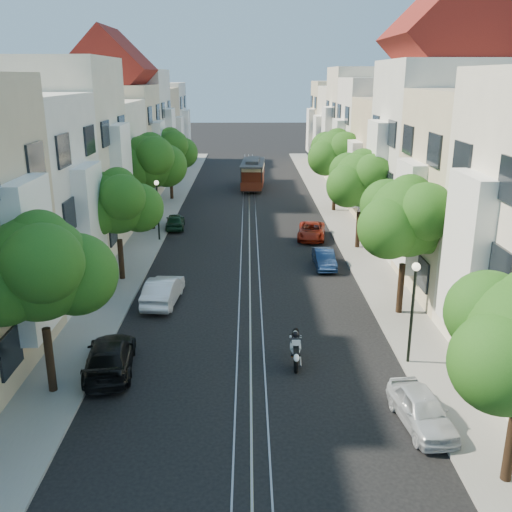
{
  "coord_description": "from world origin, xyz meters",
  "views": [
    {
      "loc": [
        -0.07,
        -16.4,
        11.04
      ],
      "look_at": [
        0.32,
        11.5,
        2.2
      ],
      "focal_mm": 40.0,
      "sensor_mm": 36.0,
      "label": 1
    }
  ],
  "objects_px": {
    "tree_w_d": "(170,150)",
    "lamp_west": "(157,201)",
    "tree_e_d": "(337,154)",
    "parked_car_w_mid": "(163,290)",
    "parked_car_e_far": "(311,231)",
    "cable_car": "(253,172)",
    "tree_e_c": "(362,180)",
    "lamp_east": "(413,298)",
    "tree_w_b": "(118,204)",
    "parked_car_w_far": "(175,221)",
    "tree_e_b": "(408,219)",
    "tree_w_c": "(150,162)",
    "sportbike_rider": "(295,347)",
    "tree_w_a": "(40,270)",
    "parked_car_e_mid": "(324,259)",
    "parked_car_e_near": "(422,409)",
    "parked_car_w_near": "(110,356)"
  },
  "relations": [
    {
      "from": "tree_w_d",
      "to": "lamp_west",
      "type": "distance_m",
      "value": 14.11
    },
    {
      "from": "tree_e_d",
      "to": "lamp_west",
      "type": "relative_size",
      "value": 1.65
    },
    {
      "from": "parked_car_w_mid",
      "to": "parked_car_e_far",
      "type": "bearing_deg",
      "value": -121.5
    },
    {
      "from": "tree_w_d",
      "to": "cable_car",
      "type": "height_order",
      "value": "tree_w_d"
    },
    {
      "from": "tree_e_c",
      "to": "lamp_east",
      "type": "height_order",
      "value": "tree_e_c"
    },
    {
      "from": "tree_w_b",
      "to": "parked_car_w_far",
      "type": "xyz_separation_m",
      "value": [
        1.54,
        11.44,
        -3.82
      ]
    },
    {
      "from": "tree_e_c",
      "to": "tree_e_b",
      "type": "bearing_deg",
      "value": -90.0
    },
    {
      "from": "tree_w_c",
      "to": "sportbike_rider",
      "type": "xyz_separation_m",
      "value": [
        8.93,
        -20.91,
        -4.31
      ]
    },
    {
      "from": "tree_e_d",
      "to": "parked_car_w_mid",
      "type": "height_order",
      "value": "tree_e_d"
    },
    {
      "from": "lamp_east",
      "to": "tree_w_a",
      "type": "bearing_deg",
      "value": -171.43
    },
    {
      "from": "tree_w_c",
      "to": "parked_car_w_far",
      "type": "distance_m",
      "value": 4.77
    },
    {
      "from": "tree_w_a",
      "to": "parked_car_e_mid",
      "type": "relative_size",
      "value": 2.04
    },
    {
      "from": "tree_e_d",
      "to": "tree_w_a",
      "type": "xyz_separation_m",
      "value": [
        -14.4,
        -29.0,
        -0.13
      ]
    },
    {
      "from": "tree_e_b",
      "to": "tree_w_b",
      "type": "xyz_separation_m",
      "value": [
        -14.4,
        5.0,
        -0.34
      ]
    },
    {
      "from": "cable_car",
      "to": "tree_w_a",
      "type": "bearing_deg",
      "value": -97.35
    },
    {
      "from": "parked_car_e_near",
      "to": "parked_car_e_mid",
      "type": "height_order",
      "value": "parked_car_e_near"
    },
    {
      "from": "tree_w_b",
      "to": "lamp_west",
      "type": "distance_m",
      "value": 8.22
    },
    {
      "from": "tree_e_c",
      "to": "tree_w_b",
      "type": "relative_size",
      "value": 1.04
    },
    {
      "from": "tree_w_c",
      "to": "parked_car_e_mid",
      "type": "bearing_deg",
      "value": -37.18
    },
    {
      "from": "lamp_west",
      "to": "tree_w_a",
      "type": "bearing_deg",
      "value": -92.4
    },
    {
      "from": "tree_w_c",
      "to": "lamp_west",
      "type": "height_order",
      "value": "tree_w_c"
    },
    {
      "from": "tree_e_d",
      "to": "tree_w_d",
      "type": "distance_m",
      "value": 15.25
    },
    {
      "from": "sportbike_rider",
      "to": "parked_car_e_near",
      "type": "height_order",
      "value": "sportbike_rider"
    },
    {
      "from": "parked_car_w_near",
      "to": "tree_w_d",
      "type": "bearing_deg",
      "value": -94.31
    },
    {
      "from": "tree_e_b",
      "to": "cable_car",
      "type": "relative_size",
      "value": 0.92
    },
    {
      "from": "sportbike_rider",
      "to": "parked_car_e_far",
      "type": "bearing_deg",
      "value": 84.24
    },
    {
      "from": "tree_w_b",
      "to": "parked_car_e_mid",
      "type": "height_order",
      "value": "tree_w_b"
    },
    {
      "from": "parked_car_e_far",
      "to": "parked_car_w_near",
      "type": "bearing_deg",
      "value": -109.52
    },
    {
      "from": "parked_car_w_far",
      "to": "tree_w_b",
      "type": "bearing_deg",
      "value": 77.98
    },
    {
      "from": "tree_e_d",
      "to": "parked_car_e_mid",
      "type": "height_order",
      "value": "tree_e_d"
    },
    {
      "from": "tree_w_d",
      "to": "parked_car_w_near",
      "type": "relative_size",
      "value": 1.48
    },
    {
      "from": "sportbike_rider",
      "to": "parked_car_e_mid",
      "type": "height_order",
      "value": "sportbike_rider"
    },
    {
      "from": "tree_e_d",
      "to": "tree_w_c",
      "type": "height_order",
      "value": "tree_w_c"
    },
    {
      "from": "tree_w_d",
      "to": "parked_car_e_mid",
      "type": "relative_size",
      "value": 1.99
    },
    {
      "from": "parked_car_e_near",
      "to": "parked_car_w_near",
      "type": "distance_m",
      "value": 11.69
    },
    {
      "from": "parked_car_w_near",
      "to": "parked_car_w_mid",
      "type": "bearing_deg",
      "value": -105.91
    },
    {
      "from": "tree_e_b",
      "to": "lamp_west",
      "type": "relative_size",
      "value": 1.61
    },
    {
      "from": "parked_car_e_mid",
      "to": "parked_car_w_mid",
      "type": "distance_m",
      "value": 10.47
    },
    {
      "from": "tree_e_c",
      "to": "sportbike_rider",
      "type": "relative_size",
      "value": 3.13
    },
    {
      "from": "tree_e_c",
      "to": "parked_car_w_mid",
      "type": "bearing_deg",
      "value": -141.26
    },
    {
      "from": "parked_car_w_far",
      "to": "tree_w_a",
      "type": "bearing_deg",
      "value": 81.89
    },
    {
      "from": "parked_car_e_far",
      "to": "parked_car_w_far",
      "type": "relative_size",
      "value": 1.18
    },
    {
      "from": "parked_car_w_near",
      "to": "parked_car_w_mid",
      "type": "distance_m",
      "value": 7.13
    },
    {
      "from": "tree_w_c",
      "to": "tree_w_d",
      "type": "height_order",
      "value": "tree_w_c"
    },
    {
      "from": "tree_e_b",
      "to": "parked_car_w_near",
      "type": "distance_m",
      "value": 14.42
    },
    {
      "from": "tree_w_b",
      "to": "parked_car_e_mid",
      "type": "distance_m",
      "value": 12.44
    },
    {
      "from": "tree_e_c",
      "to": "tree_w_d",
      "type": "relative_size",
      "value": 1.0
    },
    {
      "from": "tree_w_b",
      "to": "lamp_east",
      "type": "height_order",
      "value": "tree_w_b"
    },
    {
      "from": "tree_w_c",
      "to": "parked_car_w_far",
      "type": "bearing_deg",
      "value": 16.06
    },
    {
      "from": "lamp_east",
      "to": "parked_car_w_near",
      "type": "distance_m",
      "value": 11.99
    }
  ]
}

